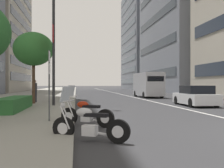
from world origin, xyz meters
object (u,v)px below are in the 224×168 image
motorcycle_far_end_row (88,125)px  street_lamp_with_banners (59,31)px  parking_sign_by_curb (49,77)px  pedestrian_on_plaza (35,91)px  street_tree_near_plaza_corner (34,49)px  delivery_van_ahead (148,84)px  motorcycle_by_sign_pole (86,114)px  car_approaching_light (196,96)px

motorcycle_far_end_row → street_lamp_with_banners: street_lamp_with_banners is taller
parking_sign_by_curb → pedestrian_on_plaza: bearing=11.5°
motorcycle_far_end_row → street_tree_near_plaza_corner: size_ratio=0.40×
motorcycle_far_end_row → delivery_van_ahead: 23.66m
street_lamp_with_banners → pedestrian_on_plaza: 5.40m
motorcycle_by_sign_pole → street_lamp_with_banners: bearing=-48.1°
parking_sign_by_curb → pedestrian_on_plaza: size_ratio=1.55×
delivery_van_ahead → parking_sign_by_curb: delivery_van_ahead is taller
motorcycle_by_sign_pole → parking_sign_by_curb: (0.48, 1.35, 1.36)m
street_lamp_with_banners → street_tree_near_plaza_corner: bearing=45.9°
street_lamp_with_banners → pedestrian_on_plaza: bearing=32.9°
motorcycle_far_end_row → motorcycle_by_sign_pole: motorcycle_by_sign_pole is taller
car_approaching_light → pedestrian_on_plaza: (3.02, 11.47, 0.35)m
street_tree_near_plaza_corner → pedestrian_on_plaza: bearing=5.5°
motorcycle_by_sign_pole → street_lamp_with_banners: street_lamp_with_banners is taller
delivery_van_ahead → street_lamp_with_banners: 15.53m
parking_sign_by_curb → street_lamp_with_banners: street_lamp_with_banners is taller
delivery_van_ahead → parking_sign_by_curb: (-19.28, 9.20, 0.31)m
motorcycle_by_sign_pole → street_tree_near_plaza_corner: (9.67, 3.35, 3.57)m
motorcycle_by_sign_pole → street_tree_near_plaza_corner: bearing=-39.7°
motorcycle_far_end_row → pedestrian_on_plaza: bearing=-49.6°
motorcycle_far_end_row → delivery_van_ahead: delivery_van_ahead is taller
car_approaching_light → pedestrian_on_plaza: size_ratio=2.46×
street_lamp_with_banners → delivery_van_ahead: bearing=-38.1°
delivery_van_ahead → street_lamp_with_banners: bearing=140.6°
motorcycle_far_end_row → car_approaching_light: size_ratio=0.49×
delivery_van_ahead → street_lamp_with_banners: street_lamp_with_banners is taller
car_approaching_light → parking_sign_by_curb: size_ratio=1.58×
parking_sign_by_curb → street_tree_near_plaza_corner: 9.67m
delivery_van_ahead → motorcycle_by_sign_pole: bearing=157.0°
motorcycle_far_end_row → street_tree_near_plaza_corner: 13.14m
parking_sign_by_curb → street_tree_near_plaza_corner: (9.20, 2.01, 2.21)m
delivery_van_ahead → pedestrian_on_plaza: (-8.82, 11.33, -0.48)m
motorcycle_by_sign_pole → street_tree_near_plaza_corner: 10.84m
street_lamp_with_banners → street_tree_near_plaza_corner: (1.81, 1.87, -0.97)m
parking_sign_by_curb → pedestrian_on_plaza: (10.47, 2.13, -0.80)m
motorcycle_by_sign_pole → car_approaching_light: bearing=-104.1°
car_approaching_light → parking_sign_by_curb: (-7.44, 9.34, 1.15)m
street_lamp_with_banners → pedestrian_on_plaza: size_ratio=4.72×
motorcycle_by_sign_pole → pedestrian_on_plaza: 11.50m
motorcycle_far_end_row → street_lamp_with_banners: bearing=-55.9°
motorcycle_far_end_row → street_tree_near_plaza_corner: (12.20, 3.33, 3.58)m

